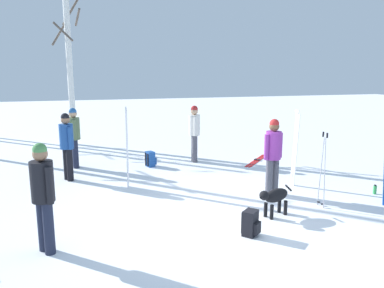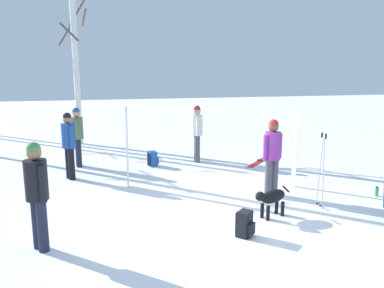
% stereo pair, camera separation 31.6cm
% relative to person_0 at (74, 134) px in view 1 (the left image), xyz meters
% --- Properties ---
extents(ground_plane, '(60.00, 60.00, 0.00)m').
position_rel_person_0_xyz_m(ground_plane, '(2.78, -4.75, -0.98)').
color(ground_plane, white).
extents(person_0, '(0.34, 0.52, 1.72)m').
position_rel_person_0_xyz_m(person_0, '(0.00, 0.00, 0.00)').
color(person_0, '#1E2338').
rests_on(person_0, ground_plane).
extents(person_1, '(0.50, 0.34, 1.72)m').
position_rel_person_0_xyz_m(person_1, '(4.29, -3.71, 0.00)').
color(person_1, '#4C4C56').
rests_on(person_1, ground_plane).
extents(person_2, '(0.34, 0.45, 1.72)m').
position_rel_person_0_xyz_m(person_2, '(-0.33, -5.24, 0.00)').
color(person_2, '#1E2338').
rests_on(person_2, ground_plane).
extents(person_3, '(0.34, 0.52, 1.72)m').
position_rel_person_0_xyz_m(person_3, '(3.48, -0.25, 0.00)').
color(person_3, '#4C4C56').
rests_on(person_3, ground_plane).
extents(person_4, '(0.34, 0.48, 1.72)m').
position_rel_person_0_xyz_m(person_4, '(-0.15, -1.28, 0.00)').
color(person_4, black).
rests_on(person_4, ground_plane).
extents(dog, '(0.86, 0.41, 0.57)m').
position_rel_person_0_xyz_m(dog, '(3.73, -4.90, -0.59)').
color(dog, black).
rests_on(dog, ground_plane).
extents(ski_pair_planted_0, '(0.07, 0.16, 1.93)m').
position_rel_person_0_xyz_m(ski_pair_planted_0, '(1.25, -2.27, -0.02)').
color(ski_pair_planted_0, white).
rests_on(ski_pair_planted_0, ground_plane).
extents(ski_pair_planted_1, '(0.08, 0.20, 1.85)m').
position_rel_person_0_xyz_m(ski_pair_planted_1, '(5.11, -3.27, -0.06)').
color(ski_pair_planted_1, white).
rests_on(ski_pair_planted_1, ground_plane).
extents(ski_pair_lying_0, '(1.31, 1.39, 0.05)m').
position_rel_person_0_xyz_m(ski_pair_lying_0, '(5.36, -0.71, -0.97)').
color(ski_pair_lying_0, red).
rests_on(ski_pair_lying_0, ground_plane).
extents(ski_poles_0, '(0.07, 0.24, 1.55)m').
position_rel_person_0_xyz_m(ski_poles_0, '(4.90, -4.68, -0.16)').
color(ski_poles_0, '#B2B2BC').
rests_on(ski_poles_0, ground_plane).
extents(backpack_1, '(0.34, 0.35, 0.44)m').
position_rel_person_0_xyz_m(backpack_1, '(2.93, -5.56, -0.77)').
color(backpack_1, black).
rests_on(backpack_1, ground_plane).
extents(backpack_2, '(0.33, 0.31, 0.44)m').
position_rel_person_0_xyz_m(backpack_2, '(2.09, -0.48, -0.77)').
color(backpack_2, '#1E4C99').
rests_on(backpack_2, ground_plane).
extents(water_bottle_0, '(0.08, 0.08, 0.22)m').
position_rel_person_0_xyz_m(water_bottle_0, '(6.55, -4.33, -0.88)').
color(water_bottle_0, green).
rests_on(water_bottle_0, ground_plane).
extents(birch_tree_3, '(1.35, 1.34, 6.12)m').
position_rel_person_0_xyz_m(birch_tree_3, '(-0.10, 3.59, 2.20)').
color(birch_tree_3, silver).
rests_on(birch_tree_3, ground_plane).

